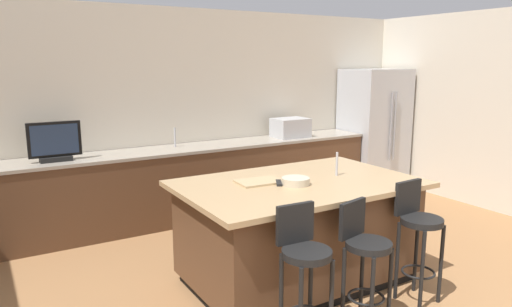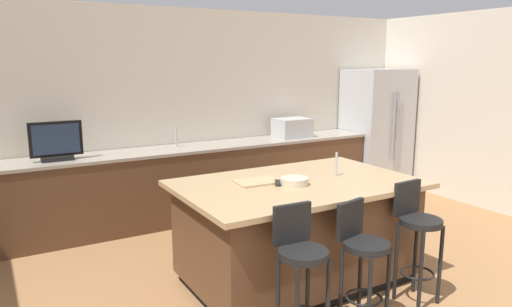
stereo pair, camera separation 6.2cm
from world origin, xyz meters
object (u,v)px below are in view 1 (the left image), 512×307
microwave (290,128)px  bar_stool_right (418,230)px  cutting_board (260,182)px  bar_stool_center (364,254)px  fruit_bowl (296,181)px  bar_stool_left (304,265)px  tv_remote (279,183)px  kitchen_island (298,231)px  tv_monitor (55,143)px  cell_phone (299,178)px  refrigerator (374,129)px

microwave → bar_stool_right: (-0.76, -2.91, -0.45)m
microwave → cutting_board: microwave is taller
bar_stool_center → fruit_bowl: 0.87m
bar_stool_left → tv_remote: (0.37, 0.87, 0.33)m
kitchen_island → tv_monitor: tv_monitor is taller
tv_monitor → tv_remote: tv_monitor is taller
microwave → tv_monitor: (-3.08, -0.05, 0.06)m
microwave → bar_stool_left: bearing=-123.4°
cell_phone → cutting_board: size_ratio=0.38×
kitchen_island → bar_stool_left: bearing=-123.6°
refrigerator → bar_stool_center: 4.15m
cutting_board → fruit_bowl: bearing=-44.8°
kitchen_island → tv_monitor: (-1.68, 2.08, 0.64)m
fruit_bowl → cell_phone: bearing=47.3°
refrigerator → bar_stool_left: bearing=-140.2°
cell_phone → kitchen_island: bearing=-96.3°
cell_phone → tv_remote: 0.26m
cell_phone → tv_remote: tv_remote is taller
kitchen_island → tv_remote: (-0.19, 0.02, 0.47)m
fruit_bowl → kitchen_island: bearing=41.3°
fruit_bowl → cutting_board: fruit_bowl is taller
kitchen_island → cutting_board: bearing=154.8°
tv_remote → cutting_board: tv_remote is taller
bar_stool_center → refrigerator: bearing=31.2°
bar_stool_left → bar_stool_center: bearing=3.5°
microwave → cutting_board: (-1.71, -1.98, -0.11)m
bar_stool_right → bar_stool_center: bearing=-177.5°
bar_stool_center → tv_remote: bar_stool_center is taller
tv_monitor → fruit_bowl: tv_monitor is taller
cell_phone → bar_stool_left: bearing=-94.1°
bar_stool_left → tv_remote: size_ratio=5.96×
refrigerator → bar_stool_left: refrigerator is taller
microwave → cell_phone: bearing=-123.2°
cell_phone → tv_remote: (-0.26, -0.07, 0.01)m
bar_stool_right → cell_phone: bearing=120.6°
bar_stool_center → microwave: bearing=51.2°
kitchen_island → tv_remote: 0.51m
microwave → bar_stool_center: 3.33m
kitchen_island → cell_phone: (0.06, 0.08, 0.46)m
bar_stool_center → bar_stool_right: bar_stool_right is taller
refrigerator → microwave: 1.54m
bar_stool_left → refrigerator: bearing=42.6°
tv_monitor → cell_phone: bearing=-48.8°
bar_stool_left → cell_phone: (0.63, 0.94, 0.32)m
cell_phone → tv_monitor: bearing=161.0°
fruit_bowl → tv_remote: (-0.11, 0.09, -0.02)m
refrigerator → fruit_bowl: size_ratio=7.73×
tv_remote → kitchen_island: bearing=23.9°
bar_stool_right → bar_stool_left: bearing=-179.8°
tv_monitor → fruit_bowl: 2.68m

